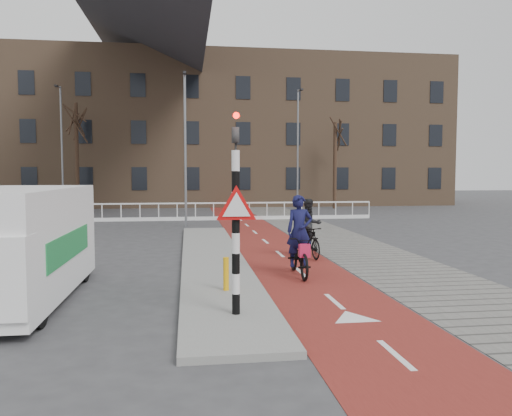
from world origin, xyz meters
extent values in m
plane|color=#38383A|center=(0.00, 0.00, 0.00)|extent=(120.00, 120.00, 0.00)
cube|color=maroon|center=(1.50, 10.00, 0.01)|extent=(2.50, 60.00, 0.01)
cube|color=slate|center=(4.30, 10.00, 0.01)|extent=(3.00, 60.00, 0.01)
cube|color=gray|center=(-0.70, 4.00, 0.06)|extent=(1.80, 16.00, 0.12)
cylinder|color=black|center=(-0.60, -2.00, 1.56)|extent=(0.14, 0.14, 2.88)
imported|color=black|center=(-0.60, -2.00, 3.40)|extent=(0.13, 0.16, 0.80)
cylinder|color=#FF0C05|center=(-0.60, -2.14, 3.58)|extent=(0.11, 0.02, 0.11)
cylinder|color=#EDA90D|center=(-0.64, -0.20, 0.47)|extent=(0.12, 0.12, 0.71)
imported|color=black|center=(1.36, 1.59, 0.53)|extent=(0.70, 1.98, 1.04)
imported|color=#11123B|center=(1.36, 1.59, 1.15)|extent=(0.66, 0.44, 1.81)
cube|color=#C71C48|center=(1.36, 1.04, 0.73)|extent=(0.27, 0.17, 0.32)
imported|color=black|center=(2.28, 4.22, 0.51)|extent=(0.68, 1.71, 1.00)
imported|color=black|center=(2.28, 4.22, 1.03)|extent=(0.83, 0.69, 1.57)
cube|color=white|center=(-4.89, -0.16, 1.23)|extent=(2.16, 5.36, 2.14)
cube|color=#1C843F|center=(-3.81, -0.16, 1.13)|extent=(0.03, 3.43, 0.55)
cylinder|color=black|center=(-3.98, -1.99, 0.37)|extent=(0.27, 0.75, 0.75)
cylinder|color=black|center=(-5.79, 1.66, 0.37)|extent=(0.27, 0.75, 0.75)
cylinder|color=black|center=(-3.97, 1.66, 0.37)|extent=(0.27, 0.75, 0.75)
cube|color=silver|center=(-5.00, 17.00, 0.95)|extent=(28.00, 0.08, 0.08)
cube|color=silver|center=(-5.00, 17.00, 0.10)|extent=(28.00, 0.10, 0.20)
cube|color=#7F6047|center=(-3.00, 32.00, 6.00)|extent=(46.00, 10.00, 12.00)
cylinder|color=black|center=(-8.83, 24.65, 3.67)|extent=(0.25, 0.25, 7.33)
cylinder|color=black|center=(9.38, 25.08, 3.17)|extent=(0.27, 0.27, 6.33)
cylinder|color=slate|center=(-1.51, 13.71, 3.66)|extent=(0.12, 0.12, 7.33)
cylinder|color=slate|center=(-9.34, 22.74, 4.05)|extent=(0.12, 0.12, 8.09)
cylinder|color=slate|center=(5.78, 21.58, 4.01)|extent=(0.12, 0.12, 8.02)
camera|label=1|loc=(-1.43, -10.63, 2.60)|focal=35.00mm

